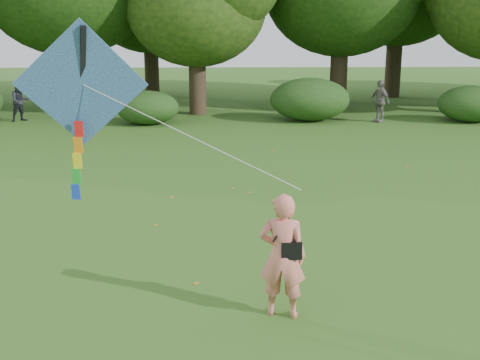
{
  "coord_description": "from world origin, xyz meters",
  "views": [
    {
      "loc": [
        -0.76,
        -8.37,
        4.24
      ],
      "look_at": [
        -0.48,
        2.0,
        1.5
      ],
      "focal_mm": 45.0,
      "sensor_mm": 36.0,
      "label": 1
    }
  ],
  "objects_px": {
    "man_kite_flyer": "(282,256)",
    "bystander_left": "(20,101)",
    "flying_kite": "(82,88)",
    "bystander_right": "(380,101)"
  },
  "relations": [
    {
      "from": "man_kite_flyer",
      "to": "flying_kite",
      "type": "bearing_deg",
      "value": -11.04
    },
    {
      "from": "bystander_left",
      "to": "flying_kite",
      "type": "bearing_deg",
      "value": -108.39
    },
    {
      "from": "bystander_left",
      "to": "flying_kite",
      "type": "relative_size",
      "value": 0.41
    },
    {
      "from": "man_kite_flyer",
      "to": "flying_kite",
      "type": "distance_m",
      "value": 4.04
    },
    {
      "from": "man_kite_flyer",
      "to": "bystander_left",
      "type": "bearing_deg",
      "value": -49.34
    },
    {
      "from": "bystander_right",
      "to": "flying_kite",
      "type": "bearing_deg",
      "value": -59.65
    },
    {
      "from": "bystander_left",
      "to": "bystander_right",
      "type": "distance_m",
      "value": 15.65
    },
    {
      "from": "bystander_left",
      "to": "bystander_right",
      "type": "height_order",
      "value": "bystander_right"
    },
    {
      "from": "man_kite_flyer",
      "to": "bystander_right",
      "type": "bearing_deg",
      "value": -95.78
    },
    {
      "from": "bystander_left",
      "to": "flying_kite",
      "type": "distance_m",
      "value": 18.41
    }
  ]
}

